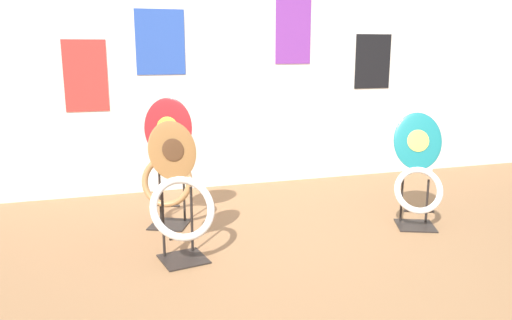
{
  "coord_description": "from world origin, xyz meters",
  "views": [
    {
      "loc": [
        -1.2,
        -2.65,
        1.34
      ],
      "look_at": [
        -0.16,
        0.75,
        0.55
      ],
      "focal_mm": 35.0,
      "sensor_mm": 36.0,
      "label": 1
    }
  ],
  "objects": [
    {
      "name": "toilet_seat_display_teal_sax",
      "position": [
        1.07,
        0.52,
        0.41
      ],
      "size": [
        0.46,
        0.44,
        0.87
      ],
      "color": "black",
      "rests_on": "ground_plane"
    },
    {
      "name": "ground_plane",
      "position": [
        0.0,
        0.0,
        0.0
      ],
      "size": [
        14.0,
        14.0,
        0.0
      ],
      "primitive_type": "plane",
      "color": "#8E6642"
    },
    {
      "name": "toilet_seat_display_woodgrain",
      "position": [
        -0.76,
        0.4,
        0.4
      ],
      "size": [
        0.46,
        0.44,
        0.89
      ],
      "color": "black",
      "rests_on": "ground_plane"
    },
    {
      "name": "wall_back",
      "position": [
        0.0,
        2.1,
        1.3
      ],
      "size": [
        8.0,
        0.07,
        2.6
      ],
      "color": "silver",
      "rests_on": "ground_plane"
    },
    {
      "name": "toilet_seat_display_crimson_swirl",
      "position": [
        -0.76,
        1.08,
        0.47
      ],
      "size": [
        0.43,
        0.37,
        0.99
      ],
      "color": "black",
      "rests_on": "ground_plane"
    }
  ]
}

